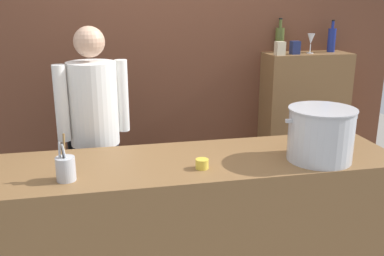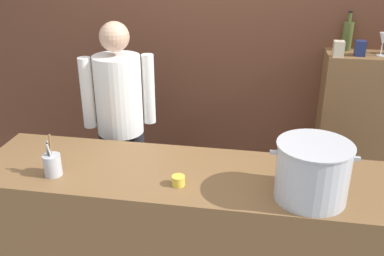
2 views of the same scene
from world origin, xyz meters
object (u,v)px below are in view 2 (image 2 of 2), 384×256
at_px(stockpot_large, 312,172).
at_px(utensil_crock, 52,164).
at_px(wine_glass_tall, 383,40).
at_px(spice_tin_cream, 339,49).
at_px(wine_bottle_olive, 347,35).
at_px(spice_tin_navy, 360,48).
at_px(chef, 120,116).
at_px(butter_jar, 178,181).

distance_m(stockpot_large, utensil_crock, 1.47).
distance_m(wine_glass_tall, spice_tin_cream, 0.33).
xyz_separation_m(utensil_crock, wine_bottle_olive, (1.79, 1.46, 0.51)).
bearing_deg(wine_glass_tall, stockpot_large, -113.02).
xyz_separation_m(spice_tin_cream, spice_tin_navy, (0.16, 0.05, -0.00)).
xyz_separation_m(chef, spice_tin_navy, (1.72, 0.50, 0.46)).
xyz_separation_m(stockpot_large, wine_glass_tall, (0.56, 1.31, 0.43)).
relative_size(stockpot_large, wine_bottle_olive, 1.52).
bearing_deg(spice_tin_navy, utensil_crock, -145.31).
bearing_deg(spice_tin_cream, spice_tin_navy, 17.79).
relative_size(spice_tin_cream, spice_tin_navy, 1.03).
distance_m(butter_jar, wine_glass_tall, 1.91).
bearing_deg(stockpot_large, utensil_crock, -179.66).
distance_m(butter_jar, spice_tin_cream, 1.64).
distance_m(stockpot_large, spice_tin_navy, 1.40).
xyz_separation_m(chef, spice_tin_cream, (1.56, 0.45, 0.46)).
height_order(utensil_crock, butter_jar, utensil_crock).
height_order(chef, stockpot_large, chef).
bearing_deg(chef, utensil_crock, 58.65).
relative_size(chef, spice_tin_cream, 14.31).
xyz_separation_m(utensil_crock, spice_tin_cream, (1.71, 1.24, 0.46)).
bearing_deg(stockpot_large, wine_glass_tall, 66.98).
bearing_deg(spice_tin_navy, chef, -163.87).
distance_m(utensil_crock, spice_tin_cream, 2.16).
bearing_deg(stockpot_large, wine_bottle_olive, 77.38).
bearing_deg(spice_tin_navy, spice_tin_cream, -162.21).
bearing_deg(stockpot_large, chef, 149.22).
xyz_separation_m(butter_jar, spice_tin_cream, (0.96, 1.23, 0.50)).
height_order(butter_jar, spice_tin_cream, spice_tin_cream).
distance_m(wine_bottle_olive, spice_tin_navy, 0.19).
distance_m(utensil_crock, wine_glass_tall, 2.48).
distance_m(stockpot_large, butter_jar, 0.73).
bearing_deg(wine_glass_tall, chef, -164.39).
bearing_deg(utensil_crock, wine_glass_tall, 33.10).
bearing_deg(spice_tin_cream, utensil_crock, -143.98).
bearing_deg(butter_jar, spice_tin_cream, 51.95).
height_order(utensil_crock, wine_glass_tall, wine_glass_tall).
relative_size(stockpot_large, butter_jar, 6.01).
bearing_deg(wine_bottle_olive, spice_tin_cream, -111.43).
bearing_deg(utensil_crock, wine_bottle_olive, 39.12).
height_order(wine_bottle_olive, spice_tin_navy, wine_bottle_olive).
distance_m(butter_jar, wine_bottle_olive, 1.87).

